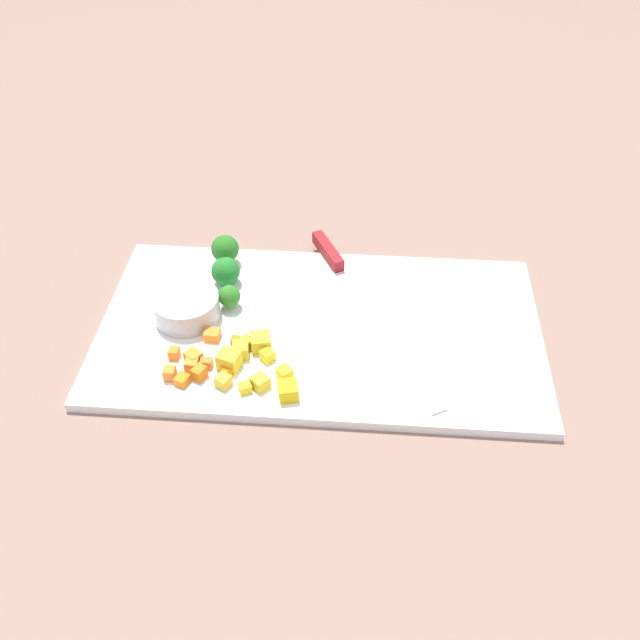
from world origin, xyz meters
The scene contains 28 objects.
ground_plane centered at (0.00, 0.00, 0.00)m, with size 4.00×4.00×0.00m, color #8B6C5E.
cutting_board centered at (0.00, 0.00, 0.01)m, with size 0.54×0.30×0.01m, color white.
prep_bowl centered at (0.17, -0.01, 0.03)m, with size 0.08×0.08×0.03m, color #BAB3B7.
chef_knife centered at (-0.03, -0.08, 0.02)m, with size 0.18×0.32×0.02m.
carrot_dice_0 centered at (0.10, 0.09, 0.02)m, with size 0.01×0.01×0.01m, color orange.
carrot_dice_1 centered at (0.14, 0.08, 0.02)m, with size 0.01×0.01×0.01m, color orange.
carrot_dice_2 centered at (0.10, 0.07, 0.02)m, with size 0.01×0.01×0.01m, color orange.
carrot_dice_3 centered at (0.15, 0.11, 0.02)m, with size 0.02×0.01×0.01m, color orange.
carrot_dice_4 centered at (0.17, 0.07, 0.02)m, with size 0.01×0.01×0.01m, color orange.
carrot_dice_5 centered at (0.16, 0.10, 0.02)m, with size 0.01×0.01×0.01m, color orange.
carrot_dice_6 centered at (0.13, 0.08, 0.02)m, with size 0.01×0.01×0.01m, color orange.
carrot_dice_7 centered at (0.13, 0.03, 0.02)m, with size 0.02×0.02×0.01m, color orange.
carrot_dice_8 centered at (0.13, 0.10, 0.02)m, with size 0.02×0.01×0.02m, color orange.
carrot_dice_9 centered at (0.10, 0.04, 0.02)m, with size 0.01×0.01×0.01m, color orange.
carrot_dice_10 centered at (0.14, 0.07, 0.02)m, with size 0.02×0.02×0.01m, color orange.
pepper_dice_0 centered at (0.08, 0.11, 0.02)m, with size 0.01×0.01×0.01m, color yellow.
pepper_dice_1 centered at (0.06, 0.06, 0.02)m, with size 0.01×0.01×0.01m, color yellow.
pepper_dice_2 centered at (0.07, 0.04, 0.02)m, with size 0.02×0.02×0.02m, color yellow.
pepper_dice_3 centered at (0.08, 0.04, 0.02)m, with size 0.01×0.01×0.01m, color yellow.
pepper_dice_4 centered at (0.10, 0.11, 0.02)m, with size 0.02×0.02×0.01m, color yellow.
pepper_dice_5 centered at (0.03, 0.12, 0.02)m, with size 0.02×0.02×0.02m, color yellow.
pepper_dice_6 centered at (0.10, 0.08, 0.02)m, with size 0.02×0.02×0.02m, color yellow.
pepper_dice_7 centered at (0.03, 0.09, 0.02)m, with size 0.02×0.01×0.02m, color yellow.
pepper_dice_8 centered at (0.09, 0.06, 0.02)m, with size 0.02×0.02×0.02m, color yellow.
pepper_dice_9 centered at (0.06, 0.11, 0.02)m, with size 0.02×0.02×0.01m, color yellow.
broccoli_floret_0 centered at (0.13, -0.07, 0.03)m, with size 0.04×0.04×0.04m.
broccoli_floret_1 centered at (0.12, -0.03, 0.03)m, with size 0.03×0.03×0.03m.
broccoli_floret_2 centered at (0.14, -0.12, 0.04)m, with size 0.04×0.04×0.04m.
Camera 1 is at (-0.05, 0.64, 0.61)m, focal length 39.82 mm.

